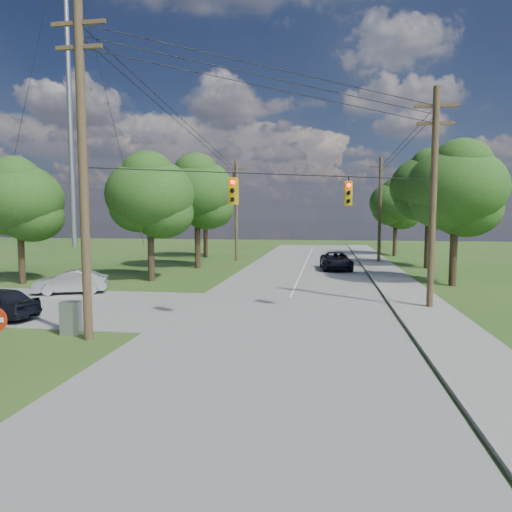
% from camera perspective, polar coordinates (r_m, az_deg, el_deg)
% --- Properties ---
extents(ground, '(140.00, 140.00, 0.00)m').
position_cam_1_polar(ground, '(15.92, -5.97, -11.40)').
color(ground, '#2C511B').
rests_on(ground, ground).
extents(main_road, '(10.00, 100.00, 0.03)m').
position_cam_1_polar(main_road, '(20.35, 3.18, -7.69)').
color(main_road, gray).
rests_on(main_road, ground).
extents(sidewalk_east, '(2.60, 100.00, 0.12)m').
position_cam_1_polar(sidewalk_east, '(20.80, 22.05, -7.65)').
color(sidewalk_east, gray).
rests_on(sidewalk_east, ground).
extents(pole_sw, '(2.00, 0.32, 12.00)m').
position_cam_1_polar(pole_sw, '(17.48, -20.81, 10.40)').
color(pole_sw, brown).
rests_on(pole_sw, ground).
extents(pole_ne, '(2.00, 0.32, 10.50)m').
position_cam_1_polar(pole_ne, '(23.31, 21.29, 7.09)').
color(pole_ne, brown).
rests_on(pole_ne, ground).
extents(pole_north_e, '(2.00, 0.32, 10.00)m').
position_cam_1_polar(pole_north_e, '(45.04, 15.23, 5.68)').
color(pole_north_e, brown).
rests_on(pole_north_e, ground).
extents(pole_north_w, '(2.00, 0.32, 10.00)m').
position_cam_1_polar(pole_north_w, '(45.64, -2.48, 5.85)').
color(pole_north_w, brown).
rests_on(pole_north_w, ground).
extents(power_lines, '(13.93, 29.62, 4.93)m').
position_cam_1_polar(power_lines, '(26.82, 3.61, 15.04)').
color(power_lines, black).
rests_on(power_lines, ground).
extents(traffic_signals, '(4.91, 3.27, 1.05)m').
position_cam_1_polar(traffic_signals, '(19.26, 4.75, 8.00)').
color(traffic_signals, '#C5A20B').
rests_on(traffic_signals, ground).
extents(radio_mast, '(0.70, 0.70, 45.00)m').
position_cam_1_polar(radio_mast, '(72.85, -22.35, 19.00)').
color(radio_mast, gray).
rests_on(radio_mast, ground).
extents(tree_w_near, '(6.00, 6.00, 8.40)m').
position_cam_1_polar(tree_w_near, '(32.09, -13.13, 7.47)').
color(tree_w_near, '#3D2C1E').
rests_on(tree_w_near, ground).
extents(tree_w_mid, '(6.40, 6.40, 9.22)m').
position_cam_1_polar(tree_w_mid, '(39.36, -7.39, 8.05)').
color(tree_w_mid, '#3D2C1E').
rests_on(tree_w_mid, ground).
extents(tree_w_far, '(6.00, 6.00, 8.73)m').
position_cam_1_polar(tree_w_far, '(49.51, -6.37, 7.05)').
color(tree_w_far, '#3D2C1E').
rests_on(tree_w_far, ground).
extents(tree_e_near, '(6.20, 6.20, 8.81)m').
position_cam_1_polar(tree_e_near, '(31.84, 23.71, 7.79)').
color(tree_e_near, '#3D2C1E').
rests_on(tree_e_near, ground).
extents(tree_e_mid, '(6.60, 6.60, 9.64)m').
position_cam_1_polar(tree_e_mid, '(41.72, 20.87, 8.04)').
color(tree_e_mid, '#3D2C1E').
rests_on(tree_e_mid, ground).
extents(tree_e_far, '(5.80, 5.80, 8.32)m').
position_cam_1_polar(tree_e_far, '(53.31, 17.09, 6.37)').
color(tree_e_far, '#3D2C1E').
rests_on(tree_e_far, ground).
extents(tree_cross_n, '(5.60, 5.60, 7.91)m').
position_cam_1_polar(tree_cross_n, '(33.79, -27.52, 6.34)').
color(tree_cross_n, '#3D2C1E').
rests_on(tree_cross_n, ground).
extents(car_cross_silver, '(4.27, 2.69, 1.33)m').
position_cam_1_polar(car_cross_silver, '(28.35, -22.10, -3.03)').
color(car_cross_silver, '#AEB0B6').
rests_on(car_cross_silver, cross_road).
extents(car_main_north, '(2.82, 5.36, 1.44)m').
position_cam_1_polar(car_main_north, '(38.44, 9.99, -0.62)').
color(car_main_north, black).
rests_on(car_main_north, main_road).
extents(control_cabinet, '(0.77, 0.61, 1.26)m').
position_cam_1_polar(control_cabinet, '(18.84, -22.12, -7.18)').
color(control_cabinet, gray).
rests_on(control_cabinet, ground).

